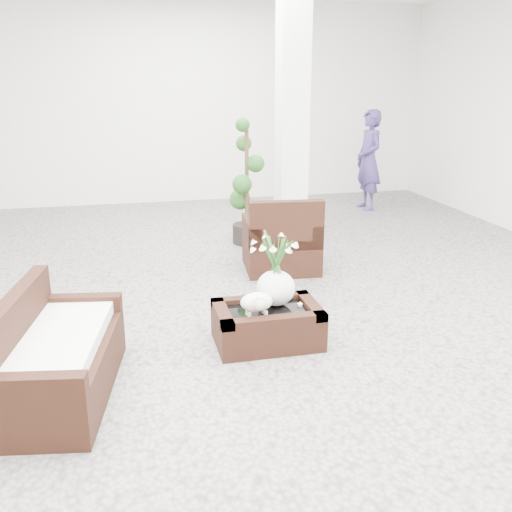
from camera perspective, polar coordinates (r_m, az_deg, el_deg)
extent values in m
plane|color=gray|center=(5.74, -0.23, -5.62)|extent=(11.00, 11.00, 0.00)
cube|color=white|center=(8.31, 3.59, 13.99)|extent=(0.40, 0.40, 3.50)
cube|color=black|center=(5.06, 1.12, -6.98)|extent=(0.90, 0.60, 0.31)
ellipsoid|color=white|center=(4.84, 0.05, -4.78)|extent=(0.28, 0.23, 0.21)
cylinder|color=white|center=(5.08, 4.37, -4.79)|extent=(0.04, 0.04, 0.03)
cube|color=black|center=(6.89, 2.49, 2.35)|extent=(0.93, 0.90, 0.91)
cube|color=black|center=(4.43, -18.93, -8.46)|extent=(0.92, 1.54, 0.77)
imported|color=#3C2D64|center=(10.21, 11.08, 9.28)|extent=(0.44, 0.64, 1.70)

